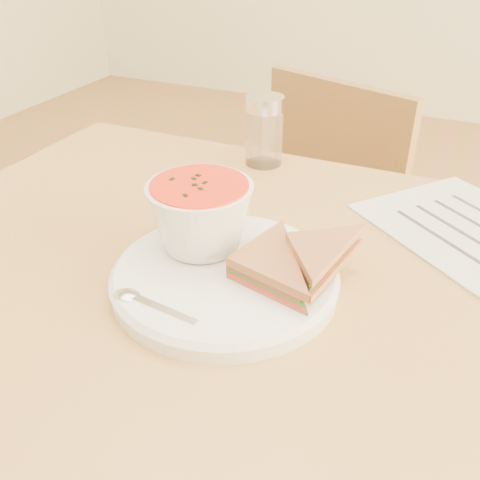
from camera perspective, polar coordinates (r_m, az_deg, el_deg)
The scene contains 9 objects.
dining_table at distance 0.90m, azimuth 1.80°, elevation -23.33°, with size 1.00×0.70×0.75m, color #A56D33, non-canonical shape.
chair_far at distance 1.22m, azimuth 4.49°, elevation -3.71°, with size 0.36×0.36×0.81m, color brown, non-canonical shape.
plate at distance 0.61m, azimuth -1.63°, elevation -4.07°, with size 0.26×0.26×0.02m, color white, non-canonical shape.
soup_bowl at distance 0.62m, azimuth -4.21°, elevation 2.27°, with size 0.12×0.12×0.08m, color white, non-canonical shape.
sandwich_half_a at distance 0.58m, azimuth -1.50°, elevation -3.23°, with size 0.11×0.11×0.03m, color #B97841, non-canonical shape.
sandwich_half_b at distance 0.61m, azimuth 4.85°, elevation -0.36°, with size 0.09×0.09×0.03m, color #B97841, non-canonical shape.
spoon at distance 0.55m, azimuth -8.22°, elevation -7.41°, with size 0.16×0.03×0.01m, color silver, non-canonical shape.
paper_menu at distance 0.77m, azimuth 24.13°, elevation 0.50°, with size 0.29×0.21×0.00m, color silver, non-canonical shape.
condiment_shaker at distance 0.89m, azimuth 2.59°, elevation 11.55°, with size 0.06×0.06×0.11m, color silver, non-canonical shape.
Camera 1 is at (0.19, -0.48, 1.11)m, focal length 40.00 mm.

